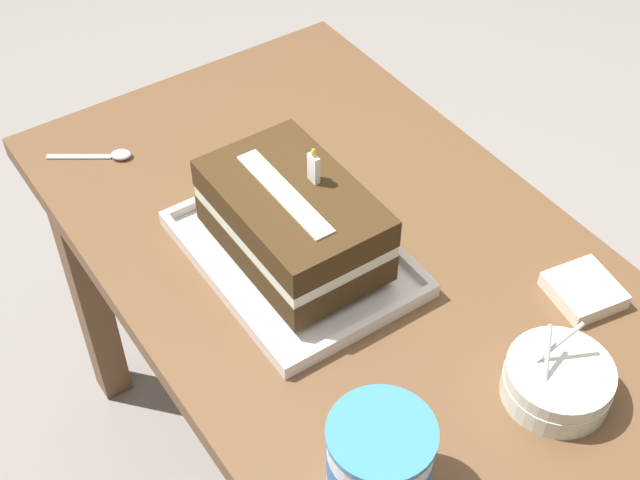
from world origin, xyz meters
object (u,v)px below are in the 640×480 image
at_px(foil_tray, 294,255).
at_px(bowl_stack, 557,381).
at_px(birthday_cake, 293,219).
at_px(serving_spoon_near_tray, 112,155).
at_px(napkin_pile, 584,290).
at_px(ice_cream_tub, 380,460).

xyz_separation_m(foil_tray, bowl_stack, (0.39, 0.15, 0.02)).
xyz_separation_m(foil_tray, birthday_cake, (-0.00, 0.00, 0.07)).
relative_size(foil_tray, birthday_cake, 1.32).
relative_size(foil_tray, serving_spoon_near_tray, 2.81).
height_order(foil_tray, napkin_pile, same).
distance_m(birthday_cake, bowl_stack, 0.42).
bearing_deg(bowl_stack, serving_spoon_near_tray, -160.31).
distance_m(bowl_stack, serving_spoon_near_tray, 0.80).
xyz_separation_m(birthday_cake, serving_spoon_near_tray, (-0.36, -0.12, -0.07)).
xyz_separation_m(birthday_cake, napkin_pile, (0.29, 0.30, -0.07)).
bearing_deg(birthday_cake, napkin_pile, 45.63).
bearing_deg(birthday_cake, foil_tray, -90.00).
relative_size(birthday_cake, bowl_stack, 1.93).
relative_size(birthday_cake, serving_spoon_near_tray, 2.12).
xyz_separation_m(bowl_stack, napkin_pile, (-0.10, 0.15, -0.01)).
height_order(foil_tray, ice_cream_tub, ice_cream_tub).
bearing_deg(ice_cream_tub, bowl_stack, 85.58).
xyz_separation_m(foil_tray, ice_cream_tub, (0.37, -0.12, 0.05)).
relative_size(foil_tray, ice_cream_tub, 2.84).
distance_m(bowl_stack, napkin_pile, 0.18).
height_order(serving_spoon_near_tray, napkin_pile, napkin_pile).
bearing_deg(napkin_pile, ice_cream_tub, -79.61).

